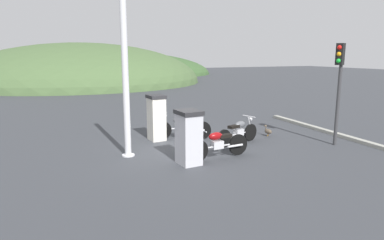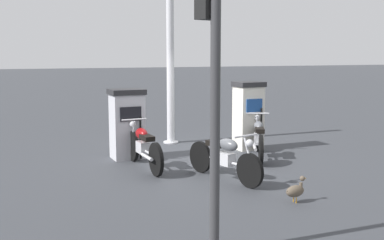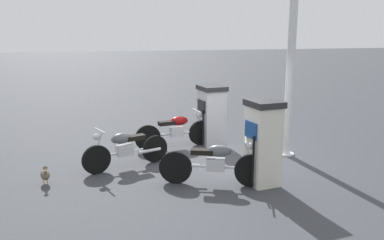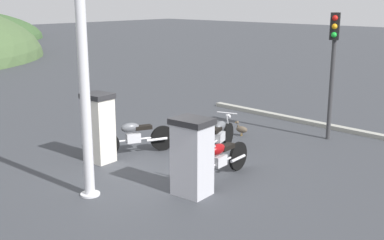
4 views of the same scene
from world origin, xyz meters
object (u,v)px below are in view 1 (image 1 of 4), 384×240
object	(u,v)px
fuel_pump_near	(189,137)
roadside_traffic_light	(339,76)
motorcycle_near_pump	(218,144)
motorcycle_far_pump	(182,127)
motorcycle_extra	(238,131)
wandering_duck	(268,131)
fuel_pump_far	(157,117)
canopy_support_pole	(126,83)

from	to	relation	value
fuel_pump_near	roadside_traffic_light	bearing A→B (deg)	-1.58
motorcycle_near_pump	motorcycle_far_pump	bearing A→B (deg)	91.88
motorcycle_extra	wandering_duck	bearing A→B (deg)	17.45
wandering_duck	roadside_traffic_light	world-z (taller)	roadside_traffic_light
motorcycle_near_pump	wandering_duck	world-z (taller)	motorcycle_near_pump
motorcycle_near_pump	fuel_pump_far	bearing A→B (deg)	109.13
motorcycle_extra	roadside_traffic_light	xyz separation A→B (m)	(3.01, -1.51, 1.96)
fuel_pump_far	wandering_duck	distance (m)	4.38
fuel_pump_near	roadside_traffic_light	distance (m)	5.74
canopy_support_pole	roadside_traffic_light	bearing A→B (deg)	-13.26
motorcycle_extra	fuel_pump_near	bearing A→B (deg)	-151.51
fuel_pump_far	motorcycle_extra	world-z (taller)	fuel_pump_far
motorcycle_far_pump	motorcycle_extra	bearing A→B (deg)	-44.36
motorcycle_extra	canopy_support_pole	world-z (taller)	canopy_support_pole
motorcycle_near_pump	motorcycle_far_pump	world-z (taller)	motorcycle_near_pump
motorcycle_near_pump	motorcycle_extra	xyz separation A→B (m)	(1.47, 1.24, -0.01)
fuel_pump_near	roadside_traffic_light	size ratio (longest dim) A/B	0.45
fuel_pump_near	roadside_traffic_light	world-z (taller)	roadside_traffic_light
canopy_support_pole	fuel_pump_near	bearing A→B (deg)	-45.66
fuel_pump_near	motorcycle_far_pump	distance (m)	3.05
motorcycle_near_pump	canopy_support_pole	world-z (taller)	canopy_support_pole
motorcycle_extra	roadside_traffic_light	distance (m)	3.90
motorcycle_near_pump	wandering_duck	distance (m)	3.61
roadside_traffic_light	motorcycle_extra	bearing A→B (deg)	153.46
fuel_pump_near	motorcycle_extra	size ratio (longest dim) A/B	0.81
motorcycle_near_pump	motorcycle_extra	bearing A→B (deg)	40.11
fuel_pump_near	fuel_pump_far	distance (m)	3.07
fuel_pump_near	fuel_pump_far	size ratio (longest dim) A/B	0.94
fuel_pump_far	wandering_duck	bearing A→B (deg)	-15.95
motorcycle_near_pump	roadside_traffic_light	distance (m)	4.90
wandering_duck	canopy_support_pole	xyz separation A→B (m)	(-5.62, -0.39, 2.09)
fuel_pump_far	roadside_traffic_light	distance (m)	6.57
motorcycle_extra	wandering_duck	size ratio (longest dim) A/B	4.61
motorcycle_far_pump	roadside_traffic_light	world-z (taller)	roadside_traffic_light
wandering_duck	roadside_traffic_light	distance (m)	3.29
motorcycle_extra	motorcycle_far_pump	bearing A→B (deg)	135.64
motorcycle_near_pump	motorcycle_far_pump	size ratio (longest dim) A/B	1.06
fuel_pump_near	motorcycle_extra	xyz separation A→B (m)	(2.49, 1.35, -0.35)
fuel_pump_near	wandering_duck	size ratio (longest dim) A/B	3.72
fuel_pump_far	motorcycle_far_pump	xyz separation A→B (m)	(0.93, -0.19, -0.39)
fuel_pump_near	roadside_traffic_light	xyz separation A→B (m)	(5.51, -0.15, 1.61)
fuel_pump_near	motorcycle_far_pump	bearing A→B (deg)	72.02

